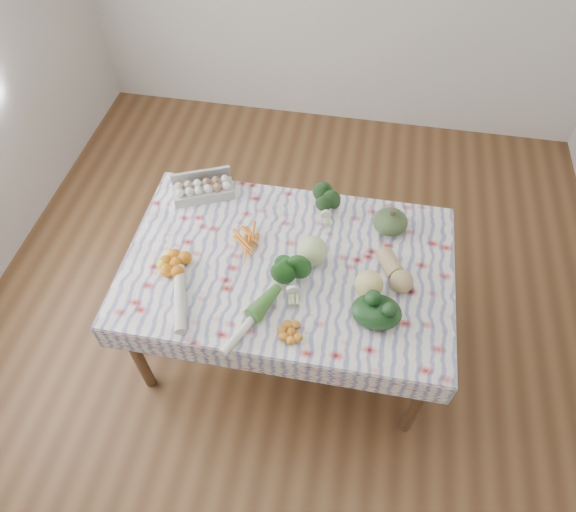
# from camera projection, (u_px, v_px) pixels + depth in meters

# --- Properties ---
(ground) EXTENTS (4.50, 4.50, 0.00)m
(ground) POSITION_uv_depth(u_px,v_px,m) (288.00, 337.00, 3.20)
(ground) COLOR brown
(ground) RESTS_ON ground
(dining_table) EXTENTS (1.60, 1.00, 0.75)m
(dining_table) POSITION_uv_depth(u_px,v_px,m) (288.00, 273.00, 2.66)
(dining_table) COLOR brown
(dining_table) RESTS_ON ground
(tablecloth) EXTENTS (1.66, 1.06, 0.01)m
(tablecloth) POSITION_uv_depth(u_px,v_px,m) (288.00, 264.00, 2.60)
(tablecloth) COLOR white
(tablecloth) RESTS_ON dining_table
(egg_carton) EXTENTS (0.36, 0.25, 0.09)m
(egg_carton) POSITION_uv_depth(u_px,v_px,m) (203.00, 191.00, 2.85)
(egg_carton) COLOR #B3B3AE
(egg_carton) RESTS_ON tablecloth
(carrot_bunch) EXTENTS (0.23, 0.21, 0.04)m
(carrot_bunch) POSITION_uv_depth(u_px,v_px,m) (250.00, 240.00, 2.66)
(carrot_bunch) COLOR orange
(carrot_bunch) RESTS_ON tablecloth
(kale_bunch) EXTENTS (0.18, 0.17, 0.14)m
(kale_bunch) POSITION_uv_depth(u_px,v_px,m) (325.00, 204.00, 2.76)
(kale_bunch) COLOR #1C3B19
(kale_bunch) RESTS_ON tablecloth
(kabocha_squash) EXTENTS (0.20, 0.20, 0.12)m
(kabocha_squash) POSITION_uv_depth(u_px,v_px,m) (390.00, 222.00, 2.69)
(kabocha_squash) COLOR #405930
(kabocha_squash) RESTS_ON tablecloth
(cabbage) EXTENTS (0.18, 0.18, 0.15)m
(cabbage) POSITION_uv_depth(u_px,v_px,m) (312.00, 251.00, 2.55)
(cabbage) COLOR #C0DC89
(cabbage) RESTS_ON tablecloth
(butternut_squash) EXTENTS (0.22, 0.27, 0.11)m
(butternut_squash) POSITION_uv_depth(u_px,v_px,m) (396.00, 270.00, 2.50)
(butternut_squash) COLOR tan
(butternut_squash) RESTS_ON tablecloth
(orange_cluster) EXTENTS (0.23, 0.23, 0.07)m
(orange_cluster) POSITION_uv_depth(u_px,v_px,m) (176.00, 264.00, 2.55)
(orange_cluster) COLOR orange
(orange_cluster) RESTS_ON tablecloth
(broccoli) EXTENTS (0.19, 0.19, 0.12)m
(broccoli) POSITION_uv_depth(u_px,v_px,m) (293.00, 279.00, 2.46)
(broccoli) COLOR #1A4D17
(broccoli) RESTS_ON tablecloth
(mandarin_cluster) EXTENTS (0.19, 0.19, 0.04)m
(mandarin_cluster) POSITION_uv_depth(u_px,v_px,m) (291.00, 332.00, 2.33)
(mandarin_cluster) COLOR orange
(mandarin_cluster) RESTS_ON tablecloth
(grapefruit) EXTENTS (0.18, 0.18, 0.14)m
(grapefruit) POSITION_uv_depth(u_px,v_px,m) (369.00, 284.00, 2.43)
(grapefruit) COLOR #E5D678
(grapefruit) RESTS_ON tablecloth
(spinach_bag) EXTENTS (0.26, 0.22, 0.10)m
(spinach_bag) POSITION_uv_depth(u_px,v_px,m) (376.00, 312.00, 2.36)
(spinach_bag) COLOR #133315
(spinach_bag) RESTS_ON tablecloth
(daikon) EXTENTS (0.17, 0.38, 0.06)m
(daikon) POSITION_uv_depth(u_px,v_px,m) (180.00, 298.00, 2.43)
(daikon) COLOR beige
(daikon) RESTS_ON tablecloth
(leek) EXTENTS (0.21, 0.38, 0.04)m
(leek) POSITION_uv_depth(u_px,v_px,m) (251.00, 321.00, 2.36)
(leek) COLOR silver
(leek) RESTS_ON tablecloth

